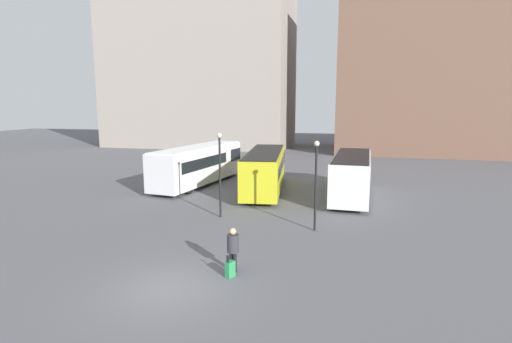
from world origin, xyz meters
TOP-DOWN VIEW (x-y plane):
  - ground_plane at (0.00, 0.00)m, footprint 160.00×160.00m
  - building_block_left at (-17.92, 48.38)m, footprint 28.43×13.87m
  - building_block_right at (18.79, 48.38)m, footprint 30.18×17.11m
  - bus_0 at (-6.18, 18.24)m, footprint 4.11×11.33m
  - bus_1 at (-0.33, 17.16)m, footprint 3.97×10.86m
  - bus_2 at (6.20, 16.40)m, footprint 2.78×9.37m
  - traveler at (1.81, 2.03)m, footprint 0.62×0.62m
  - suitcase at (1.85, 1.51)m, footprint 0.36×0.43m
  - lamp_post_0 at (-1.25, 9.34)m, footprint 0.28×0.28m
  - lamp_post_1 at (4.44, 8.14)m, footprint 0.28×0.28m

SIDE VIEW (x-z plane):
  - ground_plane at x=0.00m, z-range 0.00..0.00m
  - suitcase at x=1.85m, z-range -0.14..0.79m
  - traveler at x=1.81m, z-range 0.17..1.98m
  - bus_2 at x=6.20m, z-range 0.13..3.22m
  - bus_1 at x=-0.33m, z-range 0.14..3.22m
  - bus_0 at x=-6.18m, z-range 0.14..3.34m
  - lamp_post_1 at x=4.44m, z-range 0.48..5.25m
  - lamp_post_0 at x=-1.25m, z-range 0.49..5.47m
  - building_block_right at x=18.79m, z-range 0.00..23.33m
  - building_block_left at x=-17.92m, z-range 0.00..40.07m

